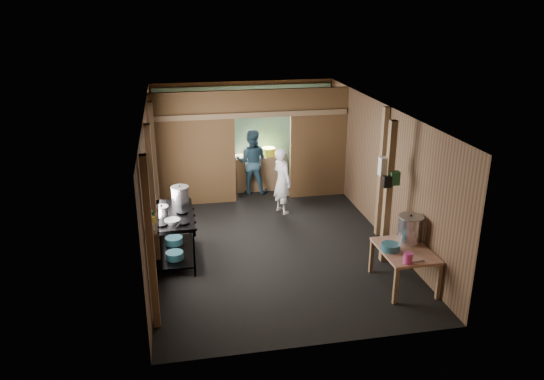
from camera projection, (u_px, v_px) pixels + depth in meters
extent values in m
cube|color=black|center=(270.00, 238.00, 10.54)|extent=(4.50, 7.00, 0.00)
cube|color=#4A4948|center=(270.00, 109.00, 9.64)|extent=(4.50, 7.00, 0.00)
cube|color=brown|center=(244.00, 133.00, 13.32)|extent=(4.50, 0.00, 2.60)
cube|color=brown|center=(321.00, 261.00, 6.86)|extent=(4.50, 0.00, 2.60)
cube|color=brown|center=(150.00, 184.00, 9.69)|extent=(0.00, 7.00, 2.60)
cube|color=brown|center=(381.00, 170.00, 10.49)|extent=(0.00, 7.00, 2.60)
cube|color=#53381F|center=(194.00, 150.00, 11.88)|extent=(1.85, 0.10, 2.60)
cube|color=#53381F|center=(318.00, 143.00, 12.40)|extent=(1.35, 0.10, 2.60)
cube|color=#53381F|center=(262.00, 103.00, 11.82)|extent=(1.30, 0.10, 0.60)
cube|color=#73A09A|center=(244.00, 136.00, 13.28)|extent=(4.40, 0.06, 2.50)
cube|color=brown|center=(260.00, 172.00, 13.16)|extent=(1.20, 0.50, 0.85)
cylinder|color=silver|center=(254.00, 110.00, 13.06)|extent=(0.20, 0.03, 0.20)
cube|color=brown|center=(150.00, 245.00, 7.30)|extent=(0.10, 0.12, 2.60)
cube|color=brown|center=(153.00, 199.00, 8.96)|extent=(0.10, 0.12, 2.60)
cube|color=brown|center=(154.00, 165.00, 10.80)|extent=(0.10, 0.12, 2.60)
cube|color=brown|center=(382.00, 173.00, 10.30)|extent=(0.10, 0.12, 2.60)
cube|color=brown|center=(388.00, 193.00, 9.22)|extent=(0.12, 0.12, 2.60)
cube|color=brown|center=(252.00, 115.00, 11.82)|extent=(4.40, 0.12, 0.12)
cylinder|color=#949496|center=(151.00, 160.00, 9.94)|extent=(0.03, 0.34, 0.34)
cylinder|color=black|center=(152.00, 159.00, 10.34)|extent=(0.03, 0.30, 0.30)
cube|color=brown|center=(153.00, 224.00, 7.73)|extent=(0.14, 0.80, 0.03)
cylinder|color=silver|center=(152.00, 227.00, 7.48)|extent=(0.07, 0.07, 0.10)
cylinder|color=#F8FD2A|center=(152.00, 220.00, 7.71)|extent=(0.08, 0.08, 0.10)
cylinder|color=#1B532C|center=(153.00, 214.00, 7.91)|extent=(0.06, 0.06, 0.10)
cube|color=silver|center=(386.00, 166.00, 9.12)|extent=(0.22, 0.15, 0.32)
cube|color=#1B532C|center=(395.00, 178.00, 9.08)|extent=(0.16, 0.12, 0.24)
cube|color=black|center=(387.00, 182.00, 9.05)|extent=(0.14, 0.10, 0.20)
cylinder|color=#2C6677|center=(175.00, 255.00, 9.32)|extent=(0.31, 0.31, 0.13)
cylinder|color=#2C6677|center=(174.00, 241.00, 9.89)|extent=(0.32, 0.32, 0.13)
cylinder|color=#2C6677|center=(390.00, 247.00, 8.57)|extent=(0.40, 0.40, 0.11)
cylinder|color=#D43D93|center=(408.00, 258.00, 8.14)|extent=(0.16, 0.16, 0.17)
cube|color=silver|center=(416.00, 262.00, 8.20)|extent=(0.30, 0.05, 0.01)
cylinder|color=#F8FD2A|center=(268.00, 152.00, 13.03)|extent=(0.34, 0.34, 0.19)
imported|color=white|center=(282.00, 181.00, 11.58)|extent=(0.54, 0.63, 1.47)
imported|color=#2D5168|center=(252.00, 162.00, 12.76)|extent=(0.90, 0.79, 1.58)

